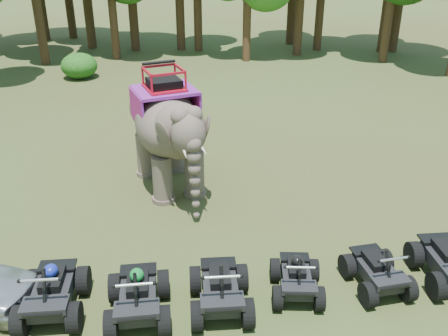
{
  "coord_description": "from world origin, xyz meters",
  "views": [
    {
      "loc": [
        -1.52,
        -10.48,
        7.62
      ],
      "look_at": [
        0.0,
        1.2,
        1.9
      ],
      "focal_mm": 40.0,
      "sensor_mm": 36.0,
      "label": 1
    }
  ],
  "objects_px": {
    "atv_0": "(51,286)",
    "atv_3": "(297,273)",
    "atv_1": "(138,291)",
    "elephant": "(167,128)",
    "atv_4": "(378,266)",
    "atv_2": "(220,283)"
  },
  "relations": [
    {
      "from": "elephant",
      "to": "atv_4",
      "type": "relative_size",
      "value": 2.85
    },
    {
      "from": "atv_2",
      "to": "elephant",
      "type": "bearing_deg",
      "value": 101.51
    },
    {
      "from": "atv_3",
      "to": "atv_1",
      "type": "bearing_deg",
      "value": -166.24
    },
    {
      "from": "atv_1",
      "to": "atv_4",
      "type": "height_order",
      "value": "atv_1"
    },
    {
      "from": "elephant",
      "to": "atv_3",
      "type": "relative_size",
      "value": 3.02
    },
    {
      "from": "atv_4",
      "to": "atv_0",
      "type": "bearing_deg",
      "value": 173.92
    },
    {
      "from": "atv_0",
      "to": "atv_1",
      "type": "bearing_deg",
      "value": -9.25
    },
    {
      "from": "atv_2",
      "to": "atv_4",
      "type": "xyz_separation_m",
      "value": [
        3.68,
        0.23,
        -0.07
      ]
    },
    {
      "from": "atv_3",
      "to": "atv_0",
      "type": "bearing_deg",
      "value": -171.64
    },
    {
      "from": "atv_2",
      "to": "atv_1",
      "type": "bearing_deg",
      "value": -176.31
    },
    {
      "from": "atv_1",
      "to": "atv_2",
      "type": "height_order",
      "value": "atv_1"
    },
    {
      "from": "atv_0",
      "to": "atv_2",
      "type": "relative_size",
      "value": 1.03
    },
    {
      "from": "atv_2",
      "to": "atv_4",
      "type": "distance_m",
      "value": 3.69
    },
    {
      "from": "atv_3",
      "to": "atv_4",
      "type": "xyz_separation_m",
      "value": [
        1.9,
        -0.02,
        0.03
      ]
    },
    {
      "from": "elephant",
      "to": "atv_2",
      "type": "bearing_deg",
      "value": -96.83
    },
    {
      "from": "atv_1",
      "to": "atv_3",
      "type": "distance_m",
      "value": 3.56
    },
    {
      "from": "elephant",
      "to": "atv_2",
      "type": "height_order",
      "value": "elephant"
    },
    {
      "from": "elephant",
      "to": "atv_4",
      "type": "bearing_deg",
      "value": -67.14
    },
    {
      "from": "elephant",
      "to": "atv_0",
      "type": "height_order",
      "value": "elephant"
    },
    {
      "from": "atv_0",
      "to": "atv_4",
      "type": "distance_m",
      "value": 7.29
    },
    {
      "from": "atv_0",
      "to": "atv_2",
      "type": "height_order",
      "value": "atv_0"
    },
    {
      "from": "atv_0",
      "to": "atv_3",
      "type": "xyz_separation_m",
      "value": [
        5.38,
        -0.09,
        -0.12
      ]
    }
  ]
}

